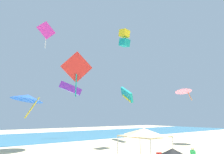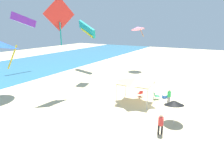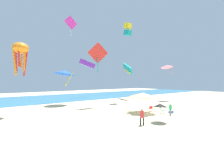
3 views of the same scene
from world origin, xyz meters
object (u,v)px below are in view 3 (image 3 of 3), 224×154
(kite_parafoil_purple, at_px, (87,64))
(kite_octopus_orange, at_px, (20,50))
(kite_diamond_magenta, at_px, (71,23))
(kite_delta_blue, at_px, (65,72))
(canopy_tent, at_px, (143,95))
(kite_parafoil_teal, at_px, (128,69))
(person_watching_sky, at_px, (170,108))
(kite_box_yellow, at_px, (128,29))
(kite_diamond_red, at_px, (98,54))
(folding_chair_facing_ocean, at_px, (151,108))
(cooler_box, at_px, (171,112))
(person_near_umbrella, at_px, (142,115))
(beach_umbrella, at_px, (160,106))
(kite_delta_pink, at_px, (167,66))
(folding_chair_left_of_tent, at_px, (162,110))

(kite_parafoil_purple, height_order, kite_octopus_orange, kite_parafoil_purple)
(kite_diamond_magenta, relative_size, kite_delta_blue, 1.09)
(canopy_tent, xyz_separation_m, kite_octopus_orange, (-14.34, 9.12, 6.27))
(kite_diamond_magenta, distance_m, kite_parafoil_teal, 17.92)
(canopy_tent, height_order, person_watching_sky, canopy_tent)
(kite_diamond_magenta, height_order, kite_box_yellow, kite_diamond_magenta)
(kite_diamond_red, xyz_separation_m, kite_octopus_orange, (-12.33, 0.25, -0.71))
(folding_chair_facing_ocean, distance_m, cooler_box, 2.96)
(person_watching_sky, bearing_deg, kite_parafoil_purple, 40.86)
(person_near_umbrella, relative_size, kite_box_yellow, 0.59)
(kite_diamond_red, bearing_deg, kite_parafoil_purple, -81.54)
(person_near_umbrella, xyz_separation_m, kite_diamond_magenta, (2.74, 24.01, 17.16))
(beach_umbrella, xyz_separation_m, kite_octopus_orange, (-11.69, 13.81, 6.96))
(kite_delta_pink, height_order, kite_octopus_orange, kite_octopus_orange)
(kite_diamond_red, height_order, kite_delta_pink, kite_diamond_red)
(beach_umbrella, bearing_deg, kite_parafoil_purple, 75.68)
(folding_chair_left_of_tent, bearing_deg, kite_parafoil_teal, 28.75)
(person_watching_sky, bearing_deg, kite_parafoil_teal, 19.34)
(canopy_tent, bearing_deg, kite_delta_pink, 21.55)
(cooler_box, relative_size, kite_diamond_magenta, 0.15)
(cooler_box, height_order, kite_parafoil_teal, kite_parafoil_teal)
(kite_diamond_magenta, height_order, kite_delta_blue, kite_diamond_magenta)
(canopy_tent, relative_size, beach_umbrella, 1.66)
(beach_umbrella, relative_size, cooler_box, 3.07)
(person_near_umbrella, distance_m, kite_delta_pink, 24.69)
(kite_diamond_red, relative_size, kite_octopus_orange, 1.21)
(folding_chair_left_of_tent, bearing_deg, kite_parafoil_purple, 51.86)
(kite_parafoil_purple, bearing_deg, kite_diamond_magenta, -130.59)
(canopy_tent, height_order, kite_parafoil_teal, kite_parafoil_teal)
(folding_chair_facing_ocean, height_order, cooler_box, folding_chair_facing_ocean)
(beach_umbrella, xyz_separation_m, kite_delta_pink, (18.61, 11.00, 6.27))
(kite_delta_pink, xyz_separation_m, kite_octopus_orange, (-30.30, 2.81, 0.69))
(kite_box_yellow, bearing_deg, person_near_umbrella, -139.59)
(kite_box_yellow, bearing_deg, folding_chair_left_of_tent, -122.90)
(canopy_tent, height_order, kite_parafoil_purple, kite_parafoil_purple)
(kite_diamond_magenta, bearing_deg, kite_parafoil_teal, 144.76)
(person_watching_sky, xyz_separation_m, kite_diamond_red, (-3.49, 12.30, 8.56))
(kite_diamond_red, distance_m, kite_delta_blue, 7.75)
(kite_diamond_red, relative_size, kite_delta_blue, 1.19)
(beach_umbrella, bearing_deg, kite_box_yellow, 57.16)
(beach_umbrella, relative_size, person_watching_sky, 1.37)
(kite_octopus_orange, bearing_deg, kite_diamond_red, -68.97)
(folding_chair_facing_ocean, distance_m, person_near_umbrella, 8.25)
(folding_chair_left_of_tent, height_order, person_near_umbrella, person_near_umbrella)
(folding_chair_left_of_tent, distance_m, kite_parafoil_purple, 28.25)
(folding_chair_left_of_tent, xyz_separation_m, folding_chair_facing_ocean, (-0.12, 1.93, 0.00))
(beach_umbrella, distance_m, kite_delta_blue, 20.25)
(kite_parafoil_purple, xyz_separation_m, kite_box_yellow, (2.43, -14.03, 6.85))
(person_watching_sky, xyz_separation_m, kite_octopus_orange, (-15.82, 12.55, 7.85))
(person_watching_sky, xyz_separation_m, kite_delta_pink, (14.48, 9.74, 7.16))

